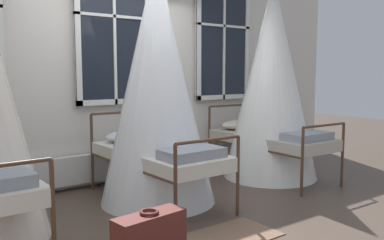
# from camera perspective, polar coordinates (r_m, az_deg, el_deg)

# --- Properties ---
(ground) EXTENTS (20.55, 20.55, 0.00)m
(ground) POSITION_cam_1_polar(r_m,az_deg,el_deg) (4.70, -2.94, -11.77)
(ground) COLOR #4C3D33
(back_wall_with_windows) EXTENTS (8.59, 0.10, 3.27)m
(back_wall_with_windows) POSITION_cam_1_polar(r_m,az_deg,el_deg) (5.71, -11.03, 8.01)
(back_wall_with_windows) COLOR silver
(back_wall_with_windows) RESTS_ON ground
(window_bank) EXTENTS (4.82, 0.10, 2.89)m
(window_bank) POSITION_cam_1_polar(r_m,az_deg,el_deg) (5.61, -10.41, 3.81)
(window_bank) COLOR black
(window_bank) RESTS_ON ground
(cot_second) EXTENTS (1.30, 1.86, 2.75)m
(cot_second) POSITION_cam_1_polar(r_m,az_deg,el_deg) (4.69, -4.82, 4.72)
(cot_second) COLOR #4C3323
(cot_second) RESTS_ON ground
(cot_third) EXTENTS (1.30, 1.87, 2.76)m
(cot_third) POSITION_cam_1_polar(r_m,az_deg,el_deg) (5.93, 10.81, 5.04)
(cot_third) COLOR #4C3323
(cot_third) RESTS_ON ground
(rug_second) EXTENTS (0.81, 0.57, 0.01)m
(rug_second) POSITION_cam_1_polar(r_m,az_deg,el_deg) (3.94, 5.57, -15.38)
(rug_second) COLOR brown
(rug_second) RESTS_ON ground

